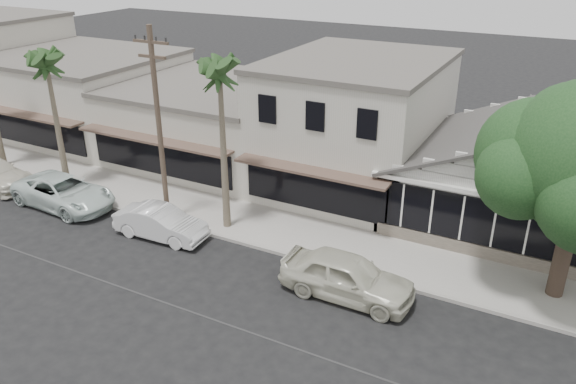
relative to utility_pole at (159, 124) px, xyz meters
The scene contains 12 objects.
ground 11.44m from the utility_pole, 30.02° to the right, with size 140.00×140.00×0.00m, color black.
sidewalk_north 5.06m from the utility_pole, 57.17° to the left, with size 90.00×3.50×0.15m, color #9E9991.
corner_shop 15.93m from the utility_pole, 27.45° to the left, with size 10.40×8.60×5.10m.
row_building_near 10.36m from the utility_pole, 54.14° to the left, with size 8.00×10.00×6.50m, color beige.
row_building_midnear 9.23m from the utility_pole, 109.87° to the left, with size 10.00×10.00×4.20m, color #B1AD9F.
row_building_midfar 16.01m from the utility_pole, 148.42° to the left, with size 11.00×10.00×5.00m, color beige.
utility_pole is the anchor object (origin of this frame).
car_0 10.63m from the utility_pole, ahead, with size 2.02×5.02×1.71m, color beige.
car_1 4.36m from the utility_pole, 61.84° to the right, with size 1.49×4.27×1.41m, color white.
car_2 6.94m from the utility_pole, 168.86° to the right, with size 2.54×5.51×1.53m, color silver.
palm_east 3.75m from the utility_pole, 13.81° to the left, with size 2.69×2.69×8.28m.
palm_mid 7.37m from the utility_pole, behind, with size 3.14×3.14×7.74m.
Camera 1 is at (6.94, -12.96, 12.28)m, focal length 35.00 mm.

